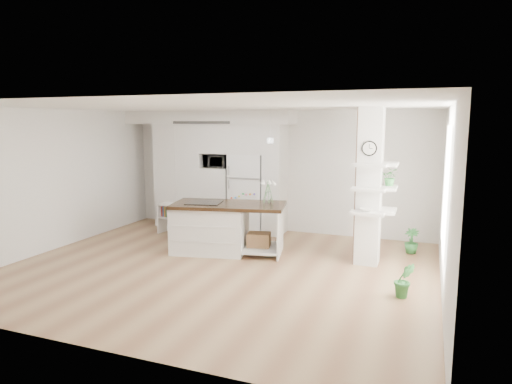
# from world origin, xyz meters

# --- Properties ---
(floor) EXTENTS (7.00, 6.00, 0.01)m
(floor) POSITION_xyz_m (0.00, 0.00, 0.00)
(floor) COLOR #A38158
(floor) RESTS_ON ground
(room) EXTENTS (7.04, 6.04, 2.72)m
(room) POSITION_xyz_m (0.00, 0.00, 1.86)
(room) COLOR white
(room) RESTS_ON ground
(cabinet_wall) EXTENTS (4.00, 0.71, 2.70)m
(cabinet_wall) POSITION_xyz_m (-1.45, 2.67, 1.51)
(cabinet_wall) COLOR silver
(cabinet_wall) RESTS_ON floor
(refrigerator) EXTENTS (0.78, 0.69, 1.75)m
(refrigerator) POSITION_xyz_m (-0.53, 2.68, 0.88)
(refrigerator) COLOR white
(refrigerator) RESTS_ON floor
(column) EXTENTS (0.69, 0.90, 2.70)m
(column) POSITION_xyz_m (2.38, 1.13, 1.35)
(column) COLOR silver
(column) RESTS_ON floor
(window) EXTENTS (0.00, 2.40, 2.40)m
(window) POSITION_xyz_m (3.48, 0.30, 1.50)
(window) COLOR white
(window) RESTS_ON room
(pendant_light) EXTENTS (0.12, 0.12, 0.10)m
(pendant_light) POSITION_xyz_m (1.70, 0.15, 2.12)
(pendant_light) COLOR white
(pendant_light) RESTS_ON room
(kitchen_island) EXTENTS (2.25, 1.40, 1.51)m
(kitchen_island) POSITION_xyz_m (-0.48, 0.90, 0.49)
(kitchen_island) COLOR silver
(kitchen_island) RESTS_ON floor
(bookshelf) EXTENTS (0.62, 0.43, 0.67)m
(bookshelf) POSITION_xyz_m (-1.99, 1.81, 0.30)
(bookshelf) COLOR silver
(bookshelf) RESTS_ON floor
(floor_plant_a) EXTENTS (0.34, 0.30, 0.51)m
(floor_plant_a) POSITION_xyz_m (3.00, -0.24, 0.26)
(floor_plant_a) COLOR #33813A
(floor_plant_a) RESTS_ON floor
(floor_plant_b) EXTENTS (0.31, 0.31, 0.47)m
(floor_plant_b) POSITION_xyz_m (3.00, 2.12, 0.23)
(floor_plant_b) COLOR #33813A
(floor_plant_b) RESTS_ON floor
(microwave) EXTENTS (0.54, 0.37, 0.30)m
(microwave) POSITION_xyz_m (-1.27, 2.62, 1.57)
(microwave) COLOR #2D2D2D
(microwave) RESTS_ON cabinet_wall
(shelf_plant) EXTENTS (0.27, 0.23, 0.30)m
(shelf_plant) POSITION_xyz_m (2.63, 1.30, 1.52)
(shelf_plant) COLOR #33813A
(shelf_plant) RESTS_ON column
(decor_bowl) EXTENTS (0.22, 0.22, 0.05)m
(decor_bowl) POSITION_xyz_m (2.30, 0.90, 1.00)
(decor_bowl) COLOR white
(decor_bowl) RESTS_ON column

